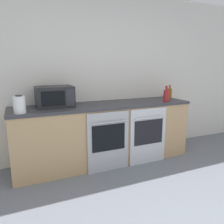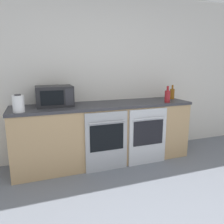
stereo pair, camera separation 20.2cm
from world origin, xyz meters
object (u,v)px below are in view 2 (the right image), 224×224
(oven_left, at_px, (107,141))
(bottle_red, at_px, (167,96))
(oven_right, at_px, (148,136))
(microwave, at_px, (54,96))
(bottle_amber, at_px, (172,94))
(kettle, at_px, (18,104))

(oven_left, height_order, bottle_red, bottle_red)
(oven_left, bearing_deg, bottle_red, 6.56)
(oven_right, bearing_deg, oven_left, 180.00)
(microwave, xyz_separation_m, bottle_amber, (1.95, -0.01, -0.05))
(bottle_amber, bearing_deg, bottle_red, -135.88)
(bottle_amber, bearing_deg, oven_left, -163.67)
(bottle_amber, distance_m, bottle_red, 0.38)
(kettle, bearing_deg, oven_right, -3.96)
(bottle_red, bearing_deg, bottle_amber, 44.12)
(oven_right, height_order, bottle_amber, bottle_amber)
(oven_left, xyz_separation_m, bottle_red, (1.04, 0.12, 0.58))
(oven_left, distance_m, bottle_red, 1.19)
(bottle_amber, height_order, bottle_red, bottle_red)
(oven_left, relative_size, microwave, 1.70)
(kettle, bearing_deg, oven_left, -6.28)
(microwave, height_order, bottle_red, microwave)
(bottle_red, distance_m, kettle, 2.14)
(microwave, distance_m, bottle_red, 1.70)
(oven_left, height_order, microwave, microwave)
(oven_right, height_order, bottle_red, bottle_red)
(oven_left, bearing_deg, bottle_amber, 16.33)
(oven_left, distance_m, oven_right, 0.65)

